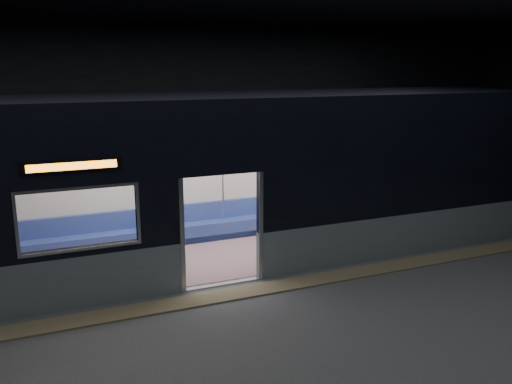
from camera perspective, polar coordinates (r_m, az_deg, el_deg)
station_floor at (r=9.14m, az=-1.24°, el=-12.09°), size 24.00×14.00×0.01m
station_envelope at (r=8.28m, az=-1.37°, el=11.56°), size 24.00×14.00×5.00m
tactile_strip at (r=9.60m, az=-2.49°, el=-10.69°), size 22.80×0.50×0.03m
metro_car at (r=10.87m, az=-6.33°, el=2.20°), size 18.00×3.04×3.35m
passenger at (r=13.30m, az=6.43°, el=-0.30°), size 0.43×0.74×1.43m
handbag at (r=13.14m, az=7.06°, el=-1.07°), size 0.34×0.31×0.15m
transit_map at (r=13.66m, az=7.59°, el=2.82°), size 1.01×0.03×0.65m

